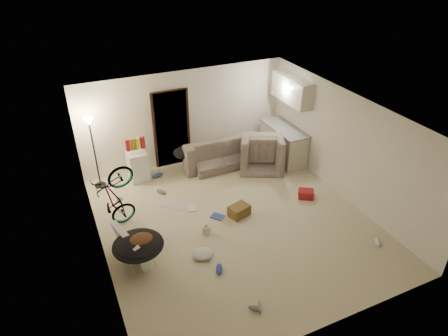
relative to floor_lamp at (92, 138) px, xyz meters
name	(u,v)px	position (x,y,z in m)	size (l,w,h in m)	color
floor	(235,222)	(2.40, -2.65, -1.32)	(5.50, 6.00, 0.02)	beige
ceiling	(237,114)	(2.40, -2.65, 1.20)	(5.50, 6.00, 0.02)	white
wall_back	(185,117)	(2.40, 0.36, -0.06)	(5.50, 0.02, 2.50)	white
wall_front	(328,273)	(2.40, -5.66, -0.06)	(5.50, 0.02, 2.50)	white
wall_left	(95,206)	(-0.36, -2.65, -0.06)	(0.02, 6.00, 2.50)	white
wall_right	(346,146)	(5.16, -2.65, -0.06)	(0.02, 6.00, 2.50)	white
doorway	(171,129)	(2.00, 0.32, -0.29)	(0.85, 0.10, 2.04)	black
door_trim	(172,129)	(2.00, 0.29, -0.29)	(0.97, 0.04, 2.10)	black
floor_lamp	(92,138)	(0.00, 0.00, 0.00)	(0.28, 0.28, 1.81)	black
kitchen_counter	(283,144)	(4.83, -0.65, -0.87)	(0.60, 1.50, 0.88)	beige
counter_top	(285,128)	(4.83, -0.65, -0.41)	(0.64, 1.54, 0.04)	gray
kitchen_uppers	(292,90)	(4.96, -0.65, 0.64)	(0.38, 1.40, 0.65)	beige
sofa	(218,154)	(3.09, -0.20, -1.01)	(2.02, 0.79, 0.59)	#353D36
armchair	(261,152)	(4.11, -0.71, -0.95)	(1.11, 0.97, 0.72)	#353D36
bicycle	(118,212)	(0.10, -1.80, -0.90)	(0.54, 1.54, 0.81)	black
book_asset	(261,314)	(1.74, -5.03, -1.30)	(0.15, 0.21, 0.02)	maroon
mini_fridge	(138,166)	(0.94, -0.10, -0.93)	(0.45, 0.45, 0.76)	white
snack_box_0	(128,145)	(0.77, -0.10, -0.31)	(0.10, 0.07, 0.30)	maroon
snack_box_1	(133,144)	(0.89, -0.10, -0.31)	(0.10, 0.07, 0.30)	#B97917
snack_box_2	(138,143)	(1.01, -0.10, -0.31)	(0.10, 0.07, 0.30)	yellow
snack_box_3	(143,143)	(1.13, -0.10, -0.31)	(0.10, 0.07, 0.30)	maroon
saucer_chair	(139,249)	(0.22, -3.09, -0.91)	(0.94, 0.94, 0.67)	silver
hoodie	(141,241)	(0.27, -3.12, -0.71)	(0.48, 0.40, 0.22)	#55321D
sofa_drape	(184,153)	(2.14, -0.20, -0.77)	(0.56, 0.46, 0.28)	black
tv_box	(130,246)	(0.10, -2.86, -0.98)	(0.12, 0.99, 0.65)	silver
drink_case_a	(239,211)	(2.59, -2.49, -1.18)	(0.44, 0.31, 0.25)	brown
drink_case_b	(306,194)	(4.32, -2.53, -1.21)	(0.35, 0.25, 0.20)	maroon
juicer	(206,229)	(1.69, -2.76, -1.20)	(0.18, 0.18, 0.25)	beige
newspaper	(175,203)	(1.44, -1.47, -1.30)	(0.46, 0.60, 0.01)	beige
book_blue	(218,217)	(2.13, -2.36, -1.29)	(0.21, 0.28, 0.03)	#2B419E
book_white	(192,208)	(1.71, -1.83, -1.30)	(0.19, 0.25, 0.02)	silver
shoe_0	(158,175)	(1.39, -0.20, -1.25)	(0.29, 0.12, 0.11)	#2B419E
shoe_1	(161,192)	(1.27, -0.96, -1.25)	(0.29, 0.12, 0.11)	slate
shoe_2	(219,269)	(1.50, -3.86, -1.25)	(0.28, 0.12, 0.10)	#2B419E
shoe_3	(255,308)	(1.69, -4.91, -1.26)	(0.25, 0.10, 0.09)	slate
shoe_4	(377,242)	(4.70, -4.49, -1.26)	(0.26, 0.10, 0.10)	white
clothes_lump_b	(235,159)	(3.54, -0.30, -1.23)	(0.51, 0.44, 0.16)	black
clothes_lump_c	(203,254)	(1.37, -3.36, -1.24)	(0.41, 0.36, 0.13)	silver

